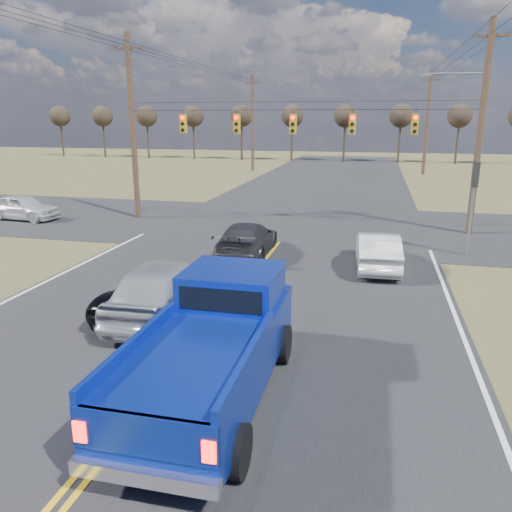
% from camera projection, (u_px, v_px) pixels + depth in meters
% --- Properties ---
extents(ground, '(160.00, 160.00, 0.00)m').
position_uv_depth(ground, '(145.00, 403.00, 10.12)').
color(ground, brown).
rests_on(ground, ground).
extents(road_main, '(14.00, 120.00, 0.02)m').
position_uv_depth(road_main, '(257.00, 266.00, 19.50)').
color(road_main, '#28282B').
rests_on(road_main, ground).
extents(road_cross, '(120.00, 12.00, 0.02)m').
position_uv_depth(road_cross, '(291.00, 225.00, 27.00)').
color(road_cross, '#28282B').
rests_on(road_cross, ground).
extents(signal_gantry, '(19.60, 4.83, 10.00)m').
position_uv_depth(signal_gantry, '(302.00, 129.00, 25.34)').
color(signal_gantry, '#473323').
rests_on(signal_gantry, ground).
extents(utility_poles, '(19.60, 58.32, 10.00)m').
position_uv_depth(utility_poles, '(290.00, 126.00, 24.67)').
color(utility_poles, '#473323').
rests_on(utility_poles, ground).
extents(treeline, '(87.00, 117.80, 7.40)m').
position_uv_depth(treeline, '(314.00, 116.00, 33.88)').
color(treeline, '#33261C').
rests_on(treeline, ground).
extents(pickup_truck, '(2.50, 6.23, 2.34)m').
position_uv_depth(pickup_truck, '(214.00, 345.00, 10.12)').
color(pickup_truck, black).
rests_on(pickup_truck, ground).
extents(silver_suv, '(2.27, 5.24, 1.76)m').
position_uv_depth(silver_suv, '(165.00, 287.00, 14.37)').
color(silver_suv, '#AFB3B8').
rests_on(silver_suv, ground).
extents(black_suv, '(3.00, 5.23, 1.37)m').
position_uv_depth(black_suv, '(168.00, 291.00, 14.63)').
color(black_suv, black).
rests_on(black_suv, ground).
extents(white_car_queue, '(1.80, 4.42, 1.43)m').
position_uv_depth(white_car_queue, '(377.00, 250.00, 19.05)').
color(white_car_queue, '#BBBBBB').
rests_on(white_car_queue, ground).
extents(dgrey_car_queue, '(2.06, 4.84, 1.39)m').
position_uv_depth(dgrey_car_queue, '(247.00, 239.00, 20.90)').
color(dgrey_car_queue, '#302F34').
rests_on(dgrey_car_queue, ground).
extents(cross_car_west, '(2.05, 4.34, 1.43)m').
position_uv_depth(cross_car_west, '(23.00, 207.00, 28.23)').
color(cross_car_west, silver).
rests_on(cross_car_west, ground).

